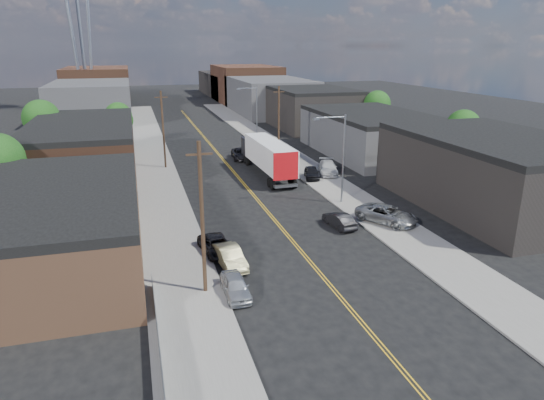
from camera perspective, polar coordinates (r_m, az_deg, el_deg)
ground at (r=80.73m, az=-7.32°, el=6.57°), size 260.00×260.00×0.00m
centerline at (r=66.26m, az=-5.29°, el=4.21°), size 0.32×120.00×0.01m
sidewalk_left at (r=65.23m, az=-13.52°, el=3.64°), size 5.00×140.00×0.15m
sidewalk_right at (r=68.58m, az=2.55°, el=4.79°), size 5.00×140.00×0.15m
warehouse_tan at (r=38.97m, az=-24.21°, el=-2.73°), size 12.00×22.00×5.60m
warehouse_brown at (r=63.82m, az=-21.34°, el=5.58°), size 12.00×26.00×6.60m
industrial_right_a at (r=52.48m, az=24.74°, el=3.04°), size 14.00×22.00×7.10m
industrial_right_b at (r=73.75m, az=11.67°, el=7.71°), size 14.00×24.00×6.10m
industrial_right_c at (r=97.18m, az=4.58°, el=10.79°), size 14.00×22.00×7.60m
skyline_left_a at (r=114.23m, az=-20.39°, el=10.89°), size 16.00×30.00×8.00m
skyline_right_a at (r=118.30m, az=-0.31°, el=12.17°), size 16.00×30.00×8.00m
skyline_left_b at (r=139.00m, az=-19.79°, el=12.39°), size 16.00×26.00×10.00m
skyline_right_b at (r=142.36m, az=-3.11°, el=13.48°), size 16.00×26.00×10.00m
skyline_left_c at (r=159.02m, az=-19.36°, el=12.43°), size 16.00×40.00×7.00m
skyline_right_c at (r=161.97m, az=-4.74°, el=13.42°), size 16.00×40.00×7.00m
streetlight_near at (r=48.56m, az=7.99°, el=5.59°), size 3.39×0.25×9.00m
streetlight_far at (r=81.36m, az=-2.09°, el=10.58°), size 3.39×0.25×9.00m
utility_pole_left_near at (r=30.37m, az=-8.21°, el=-2.16°), size 1.60×0.26×10.00m
utility_pole_left_far at (r=64.29m, az=-12.68°, el=8.11°), size 1.60×0.26×10.00m
utility_pole_right at (r=70.07m, az=0.80°, el=9.29°), size 1.60×0.26×10.00m
chainlink_fence at (r=26.35m, az=-13.10°, el=-16.73°), size 0.05×16.00×1.22m
tree_left_mid at (r=75.02m, az=-25.42°, el=8.43°), size 5.10×5.04×8.37m
tree_left_far at (r=81.12m, az=-17.57°, el=9.22°), size 4.35×4.20×6.97m
tree_right_near at (r=69.42m, az=21.57°, el=7.77°), size 4.60×4.48×7.44m
tree_right_far at (r=89.44m, az=12.27°, el=10.75°), size 4.85×4.76×7.91m
semi_truck at (r=60.70m, az=-0.71°, el=5.43°), size 3.15×16.66×4.35m
car_left_a at (r=31.57m, az=-4.33°, el=-10.08°), size 1.60×3.93×1.34m
car_left_b at (r=35.54m, az=-4.97°, el=-6.70°), size 1.96×4.51×1.44m
car_left_c at (r=37.77m, az=-6.50°, el=-5.36°), size 2.71×4.85×1.28m
car_right_oncoming at (r=43.26m, az=7.93°, el=-2.37°), size 1.89×4.10×1.30m
car_right_lot_a at (r=44.68m, az=13.35°, el=-1.65°), size 5.13×6.15×1.56m
car_right_lot_b at (r=60.70m, az=6.60°, el=3.80°), size 3.64×5.71×1.54m
car_right_lot_c at (r=58.41m, az=4.71°, el=3.24°), size 2.61×4.37×1.39m
car_ahead_truck at (r=69.10m, az=-3.60°, el=5.44°), size 2.93×5.59×1.50m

